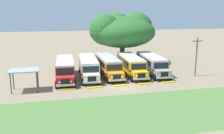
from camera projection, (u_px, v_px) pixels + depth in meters
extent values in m
plane|color=#84755B|center=(120.00, 86.00, 32.71)|extent=(220.00, 220.00, 0.00)
cube|color=#4C7538|center=(144.00, 111.00, 24.17)|extent=(80.00, 10.60, 0.01)
cube|color=red|center=(65.00, 68.00, 36.43)|extent=(2.93, 9.31, 2.10)
cube|color=white|center=(65.00, 69.00, 36.47)|extent=(2.96, 9.33, 0.24)
cube|color=black|center=(73.00, 64.00, 36.85)|extent=(0.42, 7.99, 0.80)
cube|color=black|center=(56.00, 65.00, 36.38)|extent=(0.42, 7.99, 0.80)
cube|color=beige|center=(65.00, 60.00, 36.19)|extent=(2.85, 9.20, 0.22)
cube|color=red|center=(65.00, 81.00, 31.46)|extent=(2.26, 1.50, 1.05)
cube|color=black|center=(65.00, 82.00, 30.75)|extent=(1.10, 0.15, 0.70)
cube|color=#B7B7BC|center=(66.00, 85.00, 30.80)|extent=(2.41, 0.31, 0.24)
cube|color=black|center=(65.00, 72.00, 31.89)|extent=(2.20, 0.16, 0.84)
cube|color=white|center=(65.00, 63.00, 40.89)|extent=(0.90, 0.10, 1.30)
sphere|color=#EAE5C6|center=(71.00, 82.00, 30.83)|extent=(0.20, 0.20, 0.20)
sphere|color=#EAE5C6|center=(60.00, 82.00, 30.57)|extent=(0.20, 0.20, 0.20)
cylinder|color=black|center=(75.00, 84.00, 31.89)|extent=(0.33, 1.01, 1.00)
cylinder|color=black|center=(56.00, 85.00, 31.45)|extent=(0.33, 1.01, 1.00)
cylinder|color=black|center=(73.00, 70.00, 39.76)|extent=(0.33, 1.01, 1.00)
cylinder|color=black|center=(58.00, 71.00, 39.31)|extent=(0.33, 1.01, 1.00)
cube|color=silver|center=(88.00, 66.00, 37.73)|extent=(3.09, 9.34, 2.10)
cube|color=maroon|center=(88.00, 67.00, 37.77)|extent=(3.12, 9.36, 0.24)
cube|color=black|center=(96.00, 62.00, 38.13)|extent=(0.56, 7.99, 0.80)
cube|color=black|center=(80.00, 63.00, 37.70)|extent=(0.56, 7.99, 0.80)
cube|color=beige|center=(88.00, 59.00, 37.48)|extent=(3.01, 9.24, 0.22)
cube|color=silver|center=(92.00, 78.00, 32.74)|extent=(2.29, 1.54, 1.05)
cube|color=black|center=(92.00, 79.00, 32.03)|extent=(1.10, 0.17, 0.70)
cube|color=#B7B7BC|center=(92.00, 82.00, 32.08)|extent=(2.41, 0.36, 0.24)
cube|color=black|center=(91.00, 69.00, 33.17)|extent=(2.20, 0.20, 0.84)
cube|color=maroon|center=(86.00, 61.00, 42.20)|extent=(0.90, 0.12, 1.30)
sphere|color=#EAE5C6|center=(97.00, 79.00, 32.09)|extent=(0.20, 0.20, 0.20)
sphere|color=#EAE5C6|center=(87.00, 80.00, 31.86)|extent=(0.20, 0.20, 0.20)
cylinder|color=black|center=(100.00, 81.00, 33.15)|extent=(0.34, 1.02, 1.00)
cylinder|color=black|center=(83.00, 82.00, 32.75)|extent=(0.34, 1.02, 1.00)
cylinder|color=black|center=(94.00, 68.00, 41.04)|extent=(0.34, 1.02, 1.00)
cylinder|color=black|center=(80.00, 69.00, 40.64)|extent=(0.34, 1.02, 1.00)
cube|color=orange|center=(108.00, 65.00, 38.74)|extent=(2.59, 9.22, 2.10)
cube|color=white|center=(108.00, 66.00, 38.77)|extent=(2.62, 9.24, 0.24)
cube|color=black|center=(115.00, 61.00, 39.20)|extent=(0.12, 8.00, 0.80)
cube|color=black|center=(100.00, 62.00, 38.64)|extent=(0.12, 8.00, 0.80)
cube|color=#B2B2B7|center=(108.00, 57.00, 38.49)|extent=(2.51, 9.12, 0.22)
cube|color=orange|center=(116.00, 76.00, 33.81)|extent=(2.21, 1.42, 1.05)
cube|color=black|center=(117.00, 77.00, 33.10)|extent=(1.10, 0.11, 0.70)
cube|color=#B7B7BC|center=(117.00, 80.00, 33.15)|extent=(2.40, 0.22, 0.24)
cube|color=black|center=(115.00, 68.00, 34.23)|extent=(2.20, 0.08, 0.84)
cube|color=white|center=(102.00, 60.00, 43.16)|extent=(0.90, 0.07, 1.30)
sphere|color=#EAE5C6|center=(122.00, 77.00, 33.20)|extent=(0.20, 0.20, 0.20)
sphere|color=#EAE5C6|center=(112.00, 77.00, 32.90)|extent=(0.20, 0.20, 0.20)
cylinder|color=black|center=(124.00, 79.00, 34.28)|extent=(0.29, 1.00, 1.00)
cylinder|color=black|center=(107.00, 80.00, 33.75)|extent=(0.29, 1.00, 1.00)
cylinder|color=black|center=(111.00, 67.00, 42.08)|extent=(0.29, 1.00, 1.00)
cylinder|color=black|center=(97.00, 67.00, 41.55)|extent=(0.29, 1.00, 1.00)
cube|color=yellow|center=(131.00, 64.00, 39.44)|extent=(2.99, 9.32, 2.10)
cube|color=black|center=(131.00, 65.00, 39.48)|extent=(3.02, 9.34, 0.24)
cube|color=black|center=(138.00, 60.00, 39.85)|extent=(0.47, 7.99, 0.80)
cube|color=black|center=(123.00, 61.00, 39.39)|extent=(0.47, 7.99, 0.80)
cube|color=silver|center=(131.00, 57.00, 39.19)|extent=(2.91, 9.22, 0.22)
cube|color=yellow|center=(140.00, 75.00, 34.46)|extent=(2.27, 1.52, 1.05)
cube|color=black|center=(142.00, 76.00, 33.74)|extent=(1.10, 0.16, 0.70)
cube|color=#B7B7BC|center=(142.00, 79.00, 33.80)|extent=(2.41, 0.33, 0.24)
cube|color=black|center=(139.00, 67.00, 34.89)|extent=(2.20, 0.18, 0.84)
cube|color=black|center=(124.00, 59.00, 43.90)|extent=(0.90, 0.11, 1.30)
sphere|color=#EAE5C6|center=(147.00, 76.00, 33.82)|extent=(0.20, 0.20, 0.20)
sphere|color=#EAE5C6|center=(137.00, 76.00, 33.57)|extent=(0.20, 0.20, 0.20)
cylinder|color=black|center=(148.00, 78.00, 34.88)|extent=(0.33, 1.01, 1.00)
cylinder|color=black|center=(132.00, 79.00, 34.46)|extent=(0.33, 1.01, 1.00)
cylinder|color=black|center=(133.00, 66.00, 42.76)|extent=(0.33, 1.01, 1.00)
cylinder|color=black|center=(119.00, 66.00, 42.33)|extent=(0.33, 1.01, 1.00)
cube|color=#9E9993|center=(151.00, 63.00, 40.12)|extent=(3.13, 9.35, 2.10)
cube|color=#282828|center=(151.00, 64.00, 40.15)|extent=(3.16, 9.37, 0.24)
cube|color=black|center=(158.00, 59.00, 40.51)|extent=(0.60, 7.98, 0.80)
cube|color=black|center=(143.00, 60.00, 40.09)|extent=(0.60, 7.98, 0.80)
cube|color=beige|center=(151.00, 56.00, 39.87)|extent=(3.05, 9.25, 0.22)
cube|color=#9E9993|center=(163.00, 74.00, 35.12)|extent=(2.29, 1.55, 1.05)
cube|color=black|center=(165.00, 75.00, 34.41)|extent=(1.10, 0.18, 0.70)
cube|color=#B7B7BC|center=(165.00, 78.00, 34.46)|extent=(2.41, 0.37, 0.24)
cube|color=black|center=(161.00, 66.00, 35.55)|extent=(2.20, 0.21, 0.84)
cube|color=#282828|center=(143.00, 59.00, 44.59)|extent=(0.90, 0.12, 1.30)
sphere|color=#EAE5C6|center=(169.00, 75.00, 34.47)|extent=(0.20, 0.20, 0.20)
sphere|color=#EAE5C6|center=(160.00, 75.00, 34.24)|extent=(0.20, 0.20, 0.20)
cylinder|color=black|center=(170.00, 77.00, 35.53)|extent=(0.35, 1.02, 1.00)
cylinder|color=black|center=(154.00, 77.00, 35.14)|extent=(0.35, 1.02, 1.00)
cylinder|color=black|center=(152.00, 65.00, 43.43)|extent=(0.35, 1.02, 1.00)
cylinder|color=black|center=(139.00, 66.00, 43.03)|extent=(0.35, 1.02, 1.00)
cube|color=yellow|center=(67.00, 89.00, 30.94)|extent=(2.00, 0.36, 0.15)
cube|color=yellow|center=(95.00, 87.00, 31.74)|extent=(2.00, 0.36, 0.15)
cube|color=yellow|center=(120.00, 86.00, 32.54)|extent=(2.00, 0.36, 0.15)
cube|color=yellow|center=(145.00, 84.00, 33.35)|extent=(2.00, 0.36, 0.15)
cube|color=yellow|center=(168.00, 82.00, 34.15)|extent=(2.00, 0.36, 0.15)
cylinder|color=brown|center=(122.00, 53.00, 47.49)|extent=(0.94, 0.94, 3.82)
ellipsoid|color=#286028|center=(122.00, 32.00, 46.61)|extent=(12.61, 11.92, 5.88)
sphere|color=#286028|center=(136.00, 29.00, 48.56)|extent=(6.54, 6.54, 6.54)
sphere|color=#286028|center=(105.00, 29.00, 44.57)|extent=(5.75, 5.75, 5.75)
sphere|color=#286028|center=(117.00, 28.00, 50.56)|extent=(6.46, 6.46, 6.46)
cylinder|color=brown|center=(196.00, 57.00, 37.17)|extent=(0.20, 0.20, 6.05)
cube|color=brown|center=(197.00, 41.00, 36.65)|extent=(1.80, 0.12, 0.12)
cylinder|color=brown|center=(37.00, 82.00, 29.67)|extent=(0.14, 0.14, 2.60)
cylinder|color=brown|center=(11.00, 84.00, 28.98)|extent=(0.14, 0.14, 2.60)
cylinder|color=brown|center=(38.00, 78.00, 31.57)|extent=(0.14, 0.14, 2.60)
cylinder|color=brown|center=(13.00, 80.00, 30.88)|extent=(0.14, 0.14, 2.60)
cube|color=#9EA3A8|center=(24.00, 70.00, 29.99)|extent=(3.60, 2.60, 0.12)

